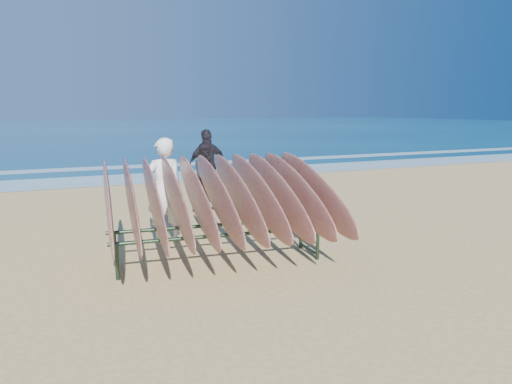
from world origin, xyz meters
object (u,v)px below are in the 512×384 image
(person_white, at_px, (164,191))
(person_dark_a, at_px, (207,177))
(person_dark_b, at_px, (208,165))
(surfboard_rack, at_px, (218,196))

(person_white, xyz_separation_m, person_dark_a, (1.56, 2.25, -0.14))
(person_white, height_order, person_dark_a, person_white)
(person_white, relative_size, person_dark_b, 1.01)
(person_dark_b, bearing_deg, surfboard_rack, 68.87)
(person_dark_a, bearing_deg, surfboard_rack, -113.47)
(person_dark_b, bearing_deg, person_dark_a, 66.68)
(person_dark_a, bearing_deg, person_white, -131.30)
(surfboard_rack, xyz_separation_m, person_dark_a, (1.13, 3.74, -0.25))
(surfboard_rack, distance_m, person_dark_b, 5.19)
(person_white, distance_m, person_dark_b, 3.99)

